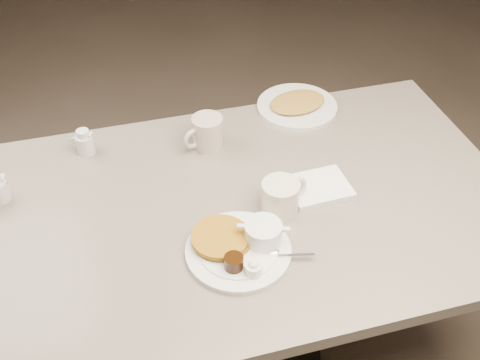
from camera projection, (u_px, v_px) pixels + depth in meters
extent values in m
cube|color=#4C3F33|center=(241.00, 356.00, 2.04)|extent=(7.00, 8.00, 0.02)
cube|color=slate|center=(242.00, 209.00, 1.55)|extent=(1.50, 0.90, 0.04)
cylinder|color=black|center=(242.00, 290.00, 1.78)|extent=(0.14, 0.14, 0.69)
cylinder|color=black|center=(241.00, 352.00, 2.02)|extent=(0.56, 0.56, 0.03)
cylinder|color=silver|center=(238.00, 251.00, 1.40)|extent=(0.34, 0.34, 0.01)
cylinder|color=silver|center=(238.00, 248.00, 1.39)|extent=(0.25, 0.25, 0.00)
cylinder|color=#966911|center=(222.00, 239.00, 1.41)|extent=(0.19, 0.19, 0.01)
cylinder|color=#966911|center=(220.00, 237.00, 1.40)|extent=(0.19, 0.19, 0.01)
cylinder|color=silver|center=(263.00, 233.00, 1.40)|extent=(0.12, 0.12, 0.05)
cube|color=silver|center=(241.00, 227.00, 1.39)|extent=(0.02, 0.02, 0.01)
cube|color=silver|center=(286.00, 230.00, 1.38)|extent=(0.02, 0.02, 0.01)
ellipsoid|color=white|center=(259.00, 228.00, 1.39)|extent=(0.05, 0.05, 0.03)
ellipsoid|color=white|center=(268.00, 232.00, 1.38)|extent=(0.05, 0.05, 0.02)
cylinder|color=black|center=(234.00, 263.00, 1.34)|extent=(0.06, 0.06, 0.04)
cylinder|color=silver|center=(253.00, 269.00, 1.33)|extent=(0.06, 0.06, 0.03)
ellipsoid|color=beige|center=(253.00, 265.00, 1.32)|extent=(0.03, 0.03, 0.02)
cube|color=silver|center=(294.00, 255.00, 1.38)|extent=(0.10, 0.03, 0.00)
ellipsoid|color=silver|center=(273.00, 251.00, 1.38)|extent=(0.04, 0.03, 0.01)
cylinder|color=beige|center=(280.00, 197.00, 1.49)|extent=(0.13, 0.13, 0.09)
cylinder|color=black|center=(281.00, 186.00, 1.46)|extent=(0.10, 0.10, 0.01)
torus|color=beige|center=(296.00, 188.00, 1.51)|extent=(0.07, 0.04, 0.07)
cube|color=silver|center=(318.00, 187.00, 1.57)|extent=(0.17, 0.14, 0.02)
cylinder|color=#B1A394|center=(208.00, 132.00, 1.69)|extent=(0.12, 0.12, 0.10)
torus|color=#B1A394|center=(193.00, 139.00, 1.67)|extent=(0.07, 0.04, 0.07)
cone|color=beige|center=(3.00, 178.00, 1.51)|extent=(0.02, 0.02, 0.02)
cylinder|color=silver|center=(85.00, 144.00, 1.68)|extent=(0.05, 0.05, 0.06)
cylinder|color=silver|center=(83.00, 133.00, 1.65)|extent=(0.04, 0.04, 0.02)
cone|color=silver|center=(89.00, 135.00, 1.65)|extent=(0.02, 0.02, 0.02)
torus|color=silver|center=(76.00, 142.00, 1.68)|extent=(0.04, 0.02, 0.04)
cylinder|color=silver|center=(297.00, 106.00, 1.87)|extent=(0.32, 0.32, 0.01)
ellipsoid|color=olive|center=(297.00, 102.00, 1.86)|extent=(0.22, 0.17, 0.02)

